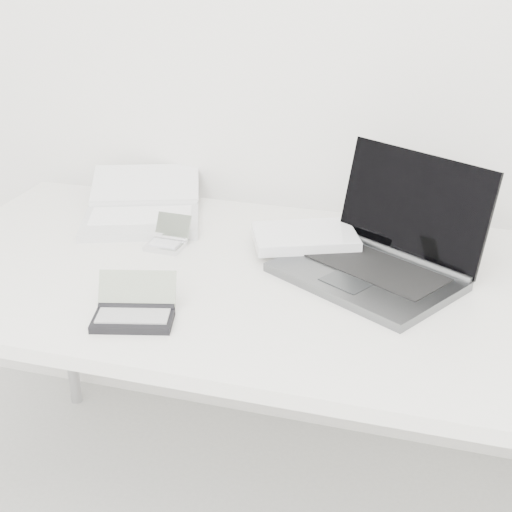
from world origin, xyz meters
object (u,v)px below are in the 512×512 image
(laptop_large, at_px, (360,251))
(desk, at_px, (275,295))
(palmtop_charcoal, at_px, (134,312))
(netbook_open_white, at_px, (142,210))

(laptop_large, bearing_deg, desk, -121.01)
(palmtop_charcoal, bearing_deg, netbook_open_white, 98.31)
(desk, relative_size, laptop_large, 2.96)
(laptop_large, distance_m, palmtop_charcoal, 0.51)
(desk, xyz_separation_m, palmtop_charcoal, (-0.21, -0.25, 0.06))
(palmtop_charcoal, bearing_deg, desk, 36.24)
(desk, height_order, palmtop_charcoal, palmtop_charcoal)
(netbook_open_white, relative_size, palmtop_charcoal, 2.53)
(netbook_open_white, distance_m, palmtop_charcoal, 0.51)
(desk, height_order, netbook_open_white, netbook_open_white)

